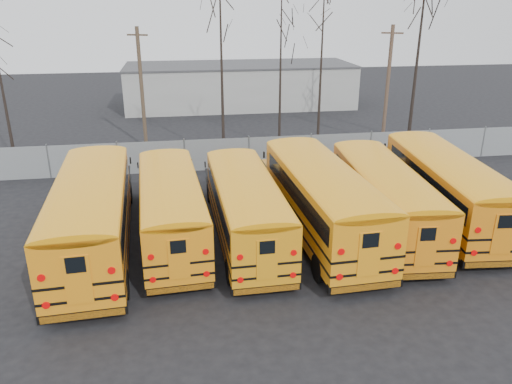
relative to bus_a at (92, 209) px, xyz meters
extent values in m
plane|color=black|center=(7.98, -1.80, -1.99)|extent=(120.00, 120.00, 0.00)
cube|color=gray|center=(7.98, 10.20, -0.99)|extent=(40.00, 0.04, 2.00)
cube|color=#A6A7A2|center=(9.98, 30.20, 0.01)|extent=(22.00, 8.00, 4.00)
cylinder|color=black|center=(-1.01, -3.91, -1.44)|extent=(0.37, 1.11, 1.10)
cylinder|color=black|center=(1.46, -3.77, -1.44)|extent=(0.37, 1.11, 1.10)
cylinder|color=black|center=(-1.55, 5.28, -1.44)|extent=(0.37, 1.11, 1.10)
cylinder|color=black|center=(0.93, 5.42, -1.44)|extent=(0.37, 1.11, 1.10)
cube|color=orange|center=(0.02, -0.29, -0.15)|extent=(3.33, 10.33, 2.58)
cube|color=orange|center=(-0.33, 5.73, -0.89)|extent=(2.57, 2.00, 1.10)
cube|color=black|center=(0.03, -0.50, 0.42)|extent=(3.31, 9.24, 0.77)
cube|color=black|center=(-0.04, 0.64, -0.95)|extent=(3.47, 12.22, 0.10)
cube|color=black|center=(-0.04, 0.64, -0.40)|extent=(3.47, 12.22, 0.10)
cube|color=black|center=(0.31, -5.26, -1.50)|extent=(2.81, 0.40, 0.31)
cube|color=black|center=(-0.38, 6.61, -1.50)|extent=(2.64, 0.37, 0.28)
cube|color=orange|center=(0.31, -5.38, -0.18)|extent=(0.82, 0.09, 1.70)
cylinder|color=#B20505|center=(-0.73, -5.45, -0.95)|extent=(0.24, 0.06, 0.24)
cylinder|color=#B20505|center=(1.35, -5.33, -0.95)|extent=(0.24, 0.06, 0.24)
cylinder|color=#B20505|center=(-0.73, -5.45, 0.04)|extent=(0.24, 0.06, 0.24)
cylinder|color=#B20505|center=(1.35, -5.33, 0.04)|extent=(0.24, 0.06, 0.24)
cylinder|color=black|center=(2.26, -2.86, -1.50)|extent=(0.33, 1.00, 0.98)
cylinder|color=black|center=(4.47, -2.73, -1.50)|extent=(0.33, 1.00, 0.98)
cylinder|color=black|center=(1.78, 5.37, -1.50)|extent=(0.33, 1.00, 0.98)
cylinder|color=black|center=(3.99, 5.50, -1.50)|extent=(0.33, 1.00, 0.98)
cube|color=orange|center=(3.18, 0.39, -0.35)|extent=(2.98, 9.26, 2.31)
cube|color=orange|center=(2.86, 5.78, -1.01)|extent=(2.30, 1.79, 0.98)
cube|color=black|center=(3.19, 0.19, 0.17)|extent=(2.96, 8.28, 0.69)
cube|color=black|center=(3.13, 1.22, -1.06)|extent=(3.11, 10.94, 0.09)
cube|color=black|center=(3.13, 1.22, -0.57)|extent=(3.11, 10.94, 0.09)
cube|color=black|center=(3.44, -4.07, -1.55)|extent=(2.52, 0.36, 0.27)
cube|color=black|center=(2.82, 6.56, -1.55)|extent=(2.36, 0.33, 0.26)
cube|color=orange|center=(3.44, -4.18, -0.37)|extent=(0.74, 0.08, 1.52)
cylinder|color=#B20505|center=(2.51, -4.25, -1.06)|extent=(0.22, 0.05, 0.22)
cylinder|color=#B20505|center=(4.37, -4.14, -1.06)|extent=(0.22, 0.05, 0.22)
cylinder|color=#B20505|center=(2.51, -4.25, -0.17)|extent=(0.22, 0.05, 0.22)
cylinder|color=#B20505|center=(4.37, -4.14, -0.17)|extent=(0.22, 0.05, 0.22)
cylinder|color=black|center=(5.30, -3.34, -1.50)|extent=(0.29, 0.99, 0.98)
cylinder|color=black|center=(7.52, -3.30, -1.50)|extent=(0.29, 0.99, 0.98)
cylinder|color=black|center=(5.14, 4.93, -1.50)|extent=(0.29, 0.99, 0.98)
cylinder|color=black|center=(7.37, 4.97, -1.50)|extent=(0.29, 0.99, 0.98)
cube|color=orange|center=(6.35, -0.12, -0.34)|extent=(2.64, 9.20, 2.31)
cube|color=orange|center=(6.25, 5.29, -1.00)|extent=(2.25, 1.72, 0.98)
cube|color=black|center=(6.35, -0.32, 0.18)|extent=(2.66, 8.22, 0.69)
cube|color=black|center=(6.33, 0.71, -1.05)|extent=(2.70, 10.90, 0.09)
cube|color=black|center=(6.33, 0.71, -0.56)|extent=(2.70, 10.90, 0.09)
cube|color=black|center=(6.43, -4.60, -1.55)|extent=(2.52, 0.26, 0.28)
cube|color=black|center=(6.23, 6.08, -1.55)|extent=(2.37, 0.24, 0.26)
cube|color=orange|center=(6.44, -4.71, -0.36)|extent=(0.74, 0.05, 1.53)
cylinder|color=#B20505|center=(5.50, -4.74, -1.05)|extent=(0.22, 0.04, 0.22)
cylinder|color=#B20505|center=(7.37, -4.70, -1.05)|extent=(0.22, 0.04, 0.22)
cylinder|color=#B20505|center=(5.50, -4.74, -0.17)|extent=(0.22, 0.04, 0.22)
cylinder|color=#B20505|center=(7.37, -4.70, -0.17)|extent=(0.22, 0.04, 0.22)
cylinder|color=black|center=(8.63, -3.71, -1.44)|extent=(0.35, 1.10, 1.09)
cylinder|color=black|center=(11.09, -3.60, -1.44)|extent=(0.35, 1.10, 1.09)
cylinder|color=black|center=(8.24, 5.43, -1.44)|extent=(0.35, 1.10, 1.09)
cylinder|color=black|center=(10.70, 5.54, -1.44)|extent=(0.35, 1.10, 1.09)
cube|color=orange|center=(9.71, -0.12, -0.17)|extent=(3.15, 10.23, 2.56)
cube|color=orange|center=(9.46, 5.86, -0.90)|extent=(2.53, 1.95, 1.09)
cube|color=black|center=(9.72, -0.34, 0.41)|extent=(3.14, 9.15, 0.76)
cube|color=black|center=(9.67, 0.81, -0.95)|extent=(3.26, 12.10, 0.10)
cube|color=black|center=(9.67, 0.81, -0.41)|extent=(3.26, 12.10, 0.10)
cube|color=black|center=(9.92, -5.07, -1.50)|extent=(2.80, 0.36, 0.30)
cube|color=black|center=(9.42, 6.73, -1.50)|extent=(2.62, 0.33, 0.28)
cube|color=orange|center=(9.92, -5.19, -0.19)|extent=(0.82, 0.08, 1.69)
cylinder|color=#B20505|center=(8.89, -5.24, -0.95)|extent=(0.24, 0.05, 0.24)
cylinder|color=#B20505|center=(10.96, -5.16, -0.95)|extent=(0.24, 0.05, 0.24)
cylinder|color=#B20505|center=(8.89, -5.24, 0.03)|extent=(0.24, 0.05, 0.24)
cylinder|color=#B20505|center=(10.96, -5.16, 0.03)|extent=(0.24, 0.05, 0.24)
cylinder|color=black|center=(11.22, -3.23, -1.48)|extent=(0.36, 1.03, 1.02)
cylinder|color=black|center=(13.51, -3.41, -1.48)|extent=(0.36, 1.03, 1.02)
cylinder|color=black|center=(11.88, 5.27, -1.48)|extent=(0.36, 1.03, 1.02)
cylinder|color=black|center=(14.17, 5.10, -1.48)|extent=(0.36, 1.03, 1.02)
cube|color=orange|center=(12.62, -0.03, -0.29)|extent=(3.27, 9.62, 2.39)
cube|color=orange|center=(13.05, 5.54, -0.97)|extent=(2.41, 1.90, 1.02)
cube|color=black|center=(12.60, -0.23, 0.25)|extent=(3.23, 8.61, 0.71)
cube|color=black|center=(12.69, 0.83, -1.02)|extent=(3.43, 11.36, 0.09)
cube|color=black|center=(12.69, 0.83, -0.52)|extent=(3.43, 11.36, 0.09)
cube|color=black|center=(12.26, -4.64, -1.53)|extent=(2.61, 0.42, 0.28)
cube|color=black|center=(13.12, 6.35, -1.53)|extent=(2.45, 0.39, 0.26)
cube|color=orange|center=(12.25, -4.75, -0.31)|extent=(0.76, 0.10, 1.57)
cylinder|color=#B20505|center=(11.29, -4.69, -1.02)|extent=(0.23, 0.06, 0.22)
cylinder|color=#B20505|center=(13.21, -4.84, -1.02)|extent=(0.23, 0.06, 0.22)
cylinder|color=#B20505|center=(11.29, -4.69, -0.11)|extent=(0.23, 0.06, 0.22)
cylinder|color=#B20505|center=(13.21, -4.84, -0.11)|extent=(0.23, 0.06, 0.22)
cylinder|color=black|center=(14.43, -2.80, -1.46)|extent=(0.39, 1.09, 1.06)
cylinder|color=black|center=(16.83, -3.01, -1.46)|extent=(0.39, 1.09, 1.06)
cylinder|color=black|center=(15.25, 6.11, -1.46)|extent=(0.39, 1.09, 1.06)
cylinder|color=black|center=(17.64, 5.89, -1.46)|extent=(0.39, 1.09, 1.06)
cube|color=orange|center=(15.95, 0.54, -0.21)|extent=(3.55, 10.10, 2.50)
cube|color=orange|center=(16.48, 6.37, -0.93)|extent=(2.55, 2.02, 1.06)
cube|color=black|center=(15.93, 0.33, 0.35)|extent=(3.49, 9.04, 0.75)
cube|color=black|center=(16.03, 1.44, -0.98)|extent=(3.75, 11.93, 0.10)
cube|color=black|center=(16.03, 1.44, -0.45)|extent=(3.75, 11.93, 0.10)
cube|color=black|center=(15.51, -4.28, -1.51)|extent=(2.73, 0.48, 0.30)
cube|color=black|center=(16.55, 7.22, -1.51)|extent=(2.56, 0.44, 0.28)
cube|color=orange|center=(15.50, -4.40, -0.23)|extent=(0.80, 0.11, 1.65)
cylinder|color=#B20505|center=(14.49, -4.32, -0.98)|extent=(0.24, 0.06, 0.23)
cylinder|color=#B20505|center=(14.49, -4.32, -0.02)|extent=(0.24, 0.06, 0.23)
cylinder|color=#4C3B2B|center=(1.31, 16.25, 2.18)|extent=(0.26, 0.26, 8.34)
cube|color=#4C3B2B|center=(1.31, 16.25, 5.80)|extent=(1.41, 0.67, 0.11)
cylinder|color=brown|center=(18.59, 14.36, 2.22)|extent=(0.26, 0.26, 8.42)
cube|color=brown|center=(18.59, 14.36, 5.87)|extent=(1.41, 0.73, 0.11)
cone|color=black|center=(-6.83, 13.19, 2.78)|extent=(0.26, 0.26, 9.55)
cone|color=black|center=(6.57, 12.19, 4.19)|extent=(0.26, 0.26, 12.35)
cone|color=black|center=(10.67, 13.85, 3.35)|extent=(0.26, 0.26, 10.67)
cone|color=black|center=(12.87, 11.80, 3.36)|extent=(0.26, 0.26, 10.69)
cone|color=black|center=(20.99, 15.08, 4.44)|extent=(0.26, 0.26, 12.86)
camera|label=1|loc=(3.68, -19.59, 7.97)|focal=35.00mm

